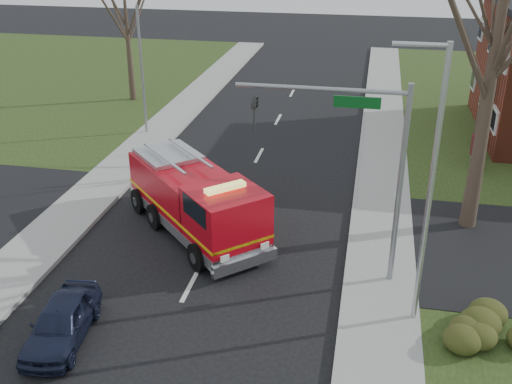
# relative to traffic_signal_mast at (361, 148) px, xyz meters

# --- Properties ---
(ground) EXTENTS (120.00, 120.00, 0.00)m
(ground) POSITION_rel_traffic_signal_mast_xyz_m (-5.21, -1.50, -4.71)
(ground) COLOR black
(ground) RESTS_ON ground
(sidewalk_right) EXTENTS (2.40, 80.00, 0.15)m
(sidewalk_right) POSITION_rel_traffic_signal_mast_xyz_m (0.99, -1.50, -4.63)
(sidewalk_right) COLOR gray
(sidewalk_right) RESTS_ON ground
(sidewalk_left) EXTENTS (2.40, 80.00, 0.15)m
(sidewalk_left) POSITION_rel_traffic_signal_mast_xyz_m (-11.41, -1.50, -4.63)
(sidewalk_left) COLOR gray
(sidewalk_left) RESTS_ON ground
(health_center_sign) EXTENTS (0.12, 2.00, 1.40)m
(health_center_sign) POSITION_rel_traffic_signal_mast_xyz_m (5.29, 11.00, -3.83)
(health_center_sign) COLOR #52131B
(health_center_sign) RESTS_ON ground
(hedge_corner) EXTENTS (2.80, 2.00, 0.90)m
(hedge_corner) POSITION_rel_traffic_signal_mast_xyz_m (3.79, -2.50, -4.13)
(hedge_corner) COLOR #2C3312
(hedge_corner) RESTS_ON lawn_right
(bare_tree_near) EXTENTS (6.00, 6.00, 12.00)m
(bare_tree_near) POSITION_rel_traffic_signal_mast_xyz_m (4.29, 4.50, 2.71)
(bare_tree_near) COLOR #33281E
(bare_tree_near) RESTS_ON ground
(bare_tree_far) EXTENTS (5.25, 5.25, 10.50)m
(bare_tree_far) POSITION_rel_traffic_signal_mast_xyz_m (5.79, 13.50, 1.78)
(bare_tree_far) COLOR #33281E
(bare_tree_far) RESTS_ON ground
(bare_tree_left) EXTENTS (4.50, 4.50, 9.00)m
(bare_tree_left) POSITION_rel_traffic_signal_mast_xyz_m (-15.21, 18.50, 0.86)
(bare_tree_left) COLOR #33281E
(bare_tree_left) RESTS_ON ground
(traffic_signal_mast) EXTENTS (5.29, 0.18, 6.80)m
(traffic_signal_mast) POSITION_rel_traffic_signal_mast_xyz_m (0.00, 0.00, 0.00)
(traffic_signal_mast) COLOR gray
(traffic_signal_mast) RESTS_ON ground
(streetlight_pole) EXTENTS (1.48, 0.16, 8.40)m
(streetlight_pole) POSITION_rel_traffic_signal_mast_xyz_m (1.93, -2.00, -0.16)
(streetlight_pole) COLOR #B7BABF
(streetlight_pole) RESTS_ON ground
(utility_pole_far) EXTENTS (0.14, 0.14, 7.00)m
(utility_pole_far) POSITION_rel_traffic_signal_mast_xyz_m (-12.01, 12.50, -1.21)
(utility_pole_far) COLOR gray
(utility_pole_far) RESTS_ON ground
(fire_engine) EXTENTS (6.73, 6.90, 2.90)m
(fire_engine) POSITION_rel_traffic_signal_mast_xyz_m (-5.98, 2.01, -3.39)
(fire_engine) COLOR #B40814
(fire_engine) RESTS_ON ground
(parked_car_maroon) EXTENTS (1.88, 3.77, 1.23)m
(parked_car_maroon) POSITION_rel_traffic_signal_mast_xyz_m (-8.01, -4.87, -4.09)
(parked_car_maroon) COLOR #161C32
(parked_car_maroon) RESTS_ON ground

